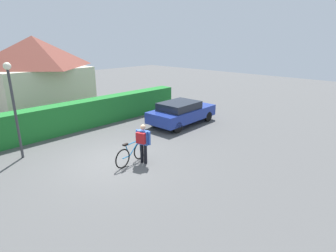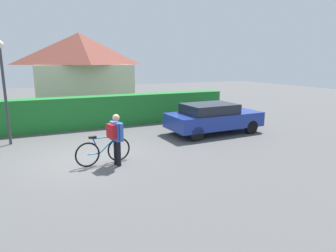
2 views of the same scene
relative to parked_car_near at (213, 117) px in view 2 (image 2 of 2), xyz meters
name	(u,v)px [view 2 (image 2 of 2)]	position (x,y,z in m)	size (l,w,h in m)	color
ground_plane	(88,159)	(-5.58, -1.38, -0.70)	(60.00, 60.00, 0.00)	#505050
hedge_row	(69,113)	(-5.58, 3.44, 0.03)	(15.89, 0.90, 1.47)	#1F732C
house_distant	(81,71)	(-4.16, 8.90, 1.77)	(5.73, 5.42, 4.82)	beige
parked_car_near	(213,117)	(0.00, 0.00, 0.00)	(4.14, 1.97, 1.31)	navy
bicycle	(104,151)	(-5.21, -2.00, -0.30)	(1.74, 0.50, 0.91)	black
person_rider	(116,135)	(-4.90, -2.31, 0.24)	(0.44, 0.62, 1.56)	black
street_lamp	(3,78)	(-7.94, 1.65, 1.79)	(0.28, 0.28, 3.80)	#38383D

